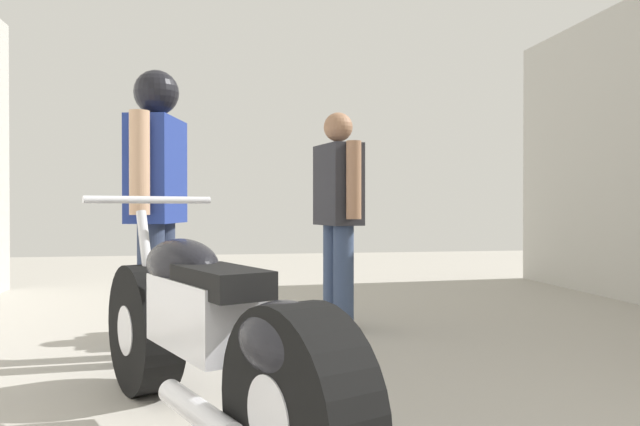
# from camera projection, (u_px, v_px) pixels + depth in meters

# --- Properties ---
(ground_plane) EXTENTS (17.05, 17.05, 0.00)m
(ground_plane) POSITION_uv_depth(u_px,v_px,m) (363.00, 369.00, 3.42)
(ground_plane) COLOR #A8A399
(motorcycle_maroon_cruiser) EXTENTS (1.07, 2.00, 0.98)m
(motorcycle_maroon_cruiser) POSITION_uv_depth(u_px,v_px,m) (206.00, 338.00, 2.35)
(motorcycle_maroon_cruiser) COLOR black
(motorcycle_maroon_cruiser) RESTS_ON ground_plane
(mechanic_in_blue) EXTENTS (0.32, 0.66, 1.64)m
(mechanic_in_blue) POSITION_uv_depth(u_px,v_px,m) (338.00, 207.00, 4.51)
(mechanic_in_blue) COLOR #384766
(mechanic_in_blue) RESTS_ON ground_plane
(mechanic_with_helmet) EXTENTS (0.35, 0.69, 1.76)m
(mechanic_with_helmet) POSITION_uv_depth(u_px,v_px,m) (157.00, 186.00, 3.64)
(mechanic_with_helmet) COLOR #2D3851
(mechanic_with_helmet) RESTS_ON ground_plane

